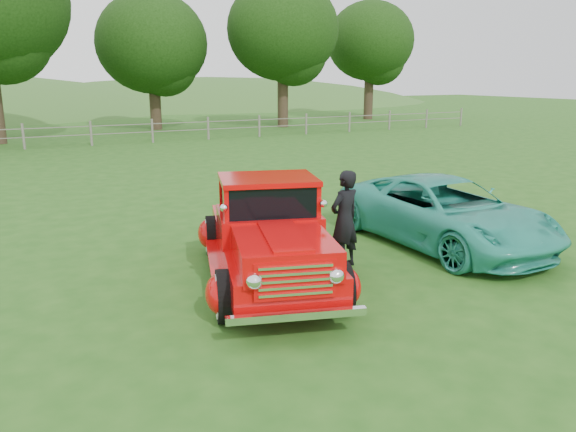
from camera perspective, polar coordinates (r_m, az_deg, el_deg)
name	(u,v)px	position (r m, az deg, el deg)	size (l,w,h in m)	color
ground	(320,304)	(8.60, 3.28, -8.88)	(140.00, 140.00, 0.00)	#205115
fence_line	(91,133)	(29.21, -19.38, 7.92)	(48.00, 0.12, 1.20)	#6C675B
tree_near_east	(152,43)	(36.98, -13.66, 16.67)	(6.80, 6.80, 8.33)	#302118
tree_mid_east	(283,30)	(37.96, -0.54, 18.38)	(7.20, 7.20, 9.44)	#302118
tree_far_east	(370,41)	(45.16, 8.37, 17.16)	(6.60, 6.60, 8.86)	#302118
red_pickup	(268,235)	(9.28, -2.08, -1.91)	(3.22, 5.27, 1.78)	black
teal_sedan	(444,212)	(11.70, 15.59, 0.38)	(2.26, 4.91, 1.36)	teal
man	(344,219)	(9.98, 5.76, -0.33)	(0.64, 0.42, 1.76)	black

